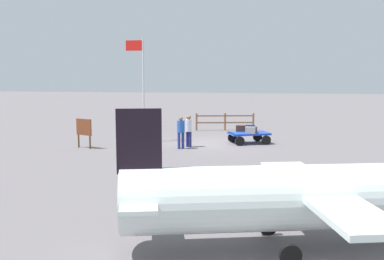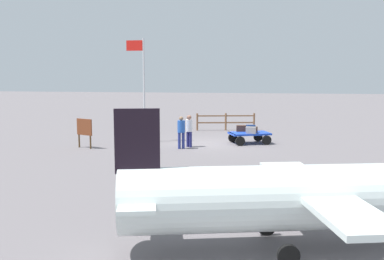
{
  "view_description": "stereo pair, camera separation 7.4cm",
  "coord_description": "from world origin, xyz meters",
  "px_view_note": "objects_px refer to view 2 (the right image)",
  "views": [
    {
      "loc": [
        -2.75,
        22.97,
        3.69
      ],
      "look_at": [
        -0.02,
        6.0,
        1.48
      ],
      "focal_mm": 41.32,
      "sensor_mm": 36.0,
      "label": 1
    },
    {
      "loc": [
        -2.82,
        22.96,
        3.69
      ],
      "look_at": [
        -0.02,
        6.0,
        1.48
      ],
      "focal_mm": 41.32,
      "sensor_mm": 36.0,
      "label": 2
    }
  ],
  "objects_px": {
    "flagpole": "(142,81)",
    "signboard": "(84,129)",
    "suitcase_navy": "(251,130)",
    "worker_supervisor": "(139,133)",
    "suitcase_olive": "(253,130)",
    "worker_trailing": "(189,129)",
    "luggage_cart": "(249,135)",
    "suitcase_grey": "(251,129)",
    "worker_lead": "(181,130)",
    "suitcase_tan": "(242,128)",
    "airplane_near": "(329,196)"
  },
  "relations": [
    {
      "from": "flagpole",
      "to": "signboard",
      "type": "relative_size",
      "value": 3.78
    },
    {
      "from": "suitcase_navy",
      "to": "worker_supervisor",
      "type": "xyz_separation_m",
      "value": [
        4.91,
        3.66,
        0.21
      ]
    },
    {
      "from": "suitcase_olive",
      "to": "worker_trailing",
      "type": "xyz_separation_m",
      "value": [
        3.13,
        1.68,
        0.2
      ]
    },
    {
      "from": "luggage_cart",
      "to": "suitcase_olive",
      "type": "height_order",
      "value": "suitcase_olive"
    },
    {
      "from": "suitcase_navy",
      "to": "signboard",
      "type": "relative_size",
      "value": 0.37
    },
    {
      "from": "suitcase_olive",
      "to": "suitcase_grey",
      "type": "xyz_separation_m",
      "value": [
        0.11,
        -0.11,
        0.04
      ]
    },
    {
      "from": "luggage_cart",
      "to": "flagpole",
      "type": "relative_size",
      "value": 0.43
    },
    {
      "from": "suitcase_navy",
      "to": "worker_supervisor",
      "type": "height_order",
      "value": "worker_supervisor"
    },
    {
      "from": "worker_lead",
      "to": "worker_trailing",
      "type": "relative_size",
      "value": 0.99
    },
    {
      "from": "suitcase_grey",
      "to": "worker_supervisor",
      "type": "distance_m",
      "value": 6.46
    },
    {
      "from": "suitcase_grey",
      "to": "flagpole",
      "type": "relative_size",
      "value": 0.09
    },
    {
      "from": "luggage_cart",
      "to": "suitcase_tan",
      "type": "distance_m",
      "value": 0.61
    },
    {
      "from": "suitcase_tan",
      "to": "worker_supervisor",
      "type": "bearing_deg",
      "value": 44.85
    },
    {
      "from": "suitcase_tan",
      "to": "worker_lead",
      "type": "height_order",
      "value": "worker_lead"
    },
    {
      "from": "suitcase_tan",
      "to": "suitcase_grey",
      "type": "relative_size",
      "value": 1.29
    },
    {
      "from": "suitcase_navy",
      "to": "signboard",
      "type": "xyz_separation_m",
      "value": [
        8.09,
        2.39,
        0.19
      ]
    },
    {
      "from": "suitcase_tan",
      "to": "suitcase_navy",
      "type": "bearing_deg",
      "value": 122.64
    },
    {
      "from": "worker_supervisor",
      "to": "airplane_near",
      "type": "height_order",
      "value": "airplane_near"
    },
    {
      "from": "worker_trailing",
      "to": "worker_supervisor",
      "type": "xyz_separation_m",
      "value": [
        1.88,
        2.44,
        0.04
      ]
    },
    {
      "from": "worker_lead",
      "to": "worker_trailing",
      "type": "height_order",
      "value": "worker_trailing"
    },
    {
      "from": "luggage_cart",
      "to": "worker_lead",
      "type": "height_order",
      "value": "worker_lead"
    },
    {
      "from": "worker_trailing",
      "to": "airplane_near",
      "type": "relative_size",
      "value": 0.18
    },
    {
      "from": "suitcase_tan",
      "to": "suitcase_grey",
      "type": "bearing_deg",
      "value": 158.37
    },
    {
      "from": "suitcase_navy",
      "to": "airplane_near",
      "type": "xyz_separation_m",
      "value": [
        -2.06,
        13.49,
        0.37
      ]
    },
    {
      "from": "suitcase_tan",
      "to": "suitcase_grey",
      "type": "distance_m",
      "value": 0.49
    },
    {
      "from": "luggage_cart",
      "to": "flagpole",
      "type": "bearing_deg",
      "value": 3.51
    },
    {
      "from": "suitcase_olive",
      "to": "suitcase_tan",
      "type": "bearing_deg",
      "value": -26.91
    },
    {
      "from": "luggage_cart",
      "to": "suitcase_navy",
      "type": "distance_m",
      "value": 0.5
    },
    {
      "from": "suitcase_olive",
      "to": "suitcase_grey",
      "type": "distance_m",
      "value": 0.16
    },
    {
      "from": "suitcase_navy",
      "to": "worker_lead",
      "type": "height_order",
      "value": "worker_lead"
    },
    {
      "from": "worker_trailing",
      "to": "airplane_near",
      "type": "distance_m",
      "value": 13.29
    },
    {
      "from": "suitcase_tan",
      "to": "worker_supervisor",
      "type": "height_order",
      "value": "worker_supervisor"
    },
    {
      "from": "flagpole",
      "to": "worker_supervisor",
      "type": "bearing_deg",
      "value": 103.46
    },
    {
      "from": "suitcase_navy",
      "to": "suitcase_olive",
      "type": "bearing_deg",
      "value": -101.21
    },
    {
      "from": "suitcase_navy",
      "to": "suitcase_tan",
      "type": "bearing_deg",
      "value": -57.36
    },
    {
      "from": "luggage_cart",
      "to": "airplane_near",
      "type": "xyz_separation_m",
      "value": [
        -2.17,
        13.87,
        0.69
      ]
    },
    {
      "from": "airplane_near",
      "to": "flagpole",
      "type": "relative_size",
      "value": 1.64
    },
    {
      "from": "airplane_near",
      "to": "flagpole",
      "type": "height_order",
      "value": "flagpole"
    },
    {
      "from": "suitcase_navy",
      "to": "flagpole",
      "type": "distance_m",
      "value": 6.31
    },
    {
      "from": "suitcase_grey",
      "to": "suitcase_navy",
      "type": "bearing_deg",
      "value": 92.28
    },
    {
      "from": "suitcase_olive",
      "to": "signboard",
      "type": "relative_size",
      "value": 0.34
    },
    {
      "from": "suitcase_grey",
      "to": "worker_lead",
      "type": "xyz_separation_m",
      "value": [
        3.31,
        2.37,
        0.17
      ]
    },
    {
      "from": "suitcase_navy",
      "to": "worker_trailing",
      "type": "xyz_separation_m",
      "value": [
        3.03,
        1.22,
        0.18
      ]
    },
    {
      "from": "suitcase_tan",
      "to": "airplane_near",
      "type": "xyz_separation_m",
      "value": [
        -2.54,
        14.25,
        0.38
      ]
    },
    {
      "from": "airplane_near",
      "to": "suitcase_navy",
      "type": "bearing_deg",
      "value": -81.31
    },
    {
      "from": "worker_lead",
      "to": "airplane_near",
      "type": "relative_size",
      "value": 0.18
    },
    {
      "from": "luggage_cart",
      "to": "suitcase_grey",
      "type": "height_order",
      "value": "suitcase_grey"
    },
    {
      "from": "worker_lead",
      "to": "airplane_near",
      "type": "height_order",
      "value": "airplane_near"
    },
    {
      "from": "worker_supervisor",
      "to": "airplane_near",
      "type": "distance_m",
      "value": 12.06
    },
    {
      "from": "luggage_cart",
      "to": "suitcase_navy",
      "type": "bearing_deg",
      "value": 105.34
    }
  ]
}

